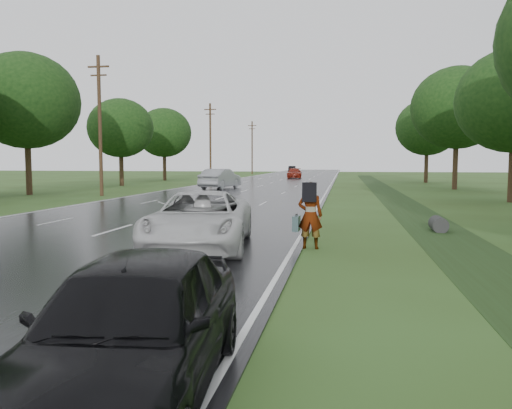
{
  "coord_description": "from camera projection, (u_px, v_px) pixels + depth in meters",
  "views": [
    {
      "loc": [
        8.15,
        -8.61,
        2.52
      ],
      "look_at": [
        5.72,
        5.1,
        1.3
      ],
      "focal_mm": 35.0,
      "sensor_mm": 36.0,
      "label": 1
    }
  ],
  "objects": [
    {
      "name": "road",
      "position": [
        268.0,
        184.0,
        54.22
      ],
      "size": [
        14.0,
        180.0,
        0.04
      ],
      "primitive_type": "cube",
      "color": "black",
      "rests_on": "ground"
    },
    {
      "name": "edge_stripe_east",
      "position": [
        331.0,
        184.0,
        53.05
      ],
      "size": [
        0.12,
        180.0,
        0.01
      ],
      "primitive_type": "cube",
      "color": "silver",
      "rests_on": "road"
    },
    {
      "name": "edge_stripe_west",
      "position": [
        208.0,
        183.0,
        55.4
      ],
      "size": [
        0.12,
        180.0,
        0.01
      ],
      "primitive_type": "cube",
      "color": "silver",
      "rests_on": "road"
    },
    {
      "name": "center_line",
      "position": [
        268.0,
        184.0,
        54.22
      ],
      "size": [
        0.12,
        180.0,
        0.01
      ],
      "primitive_type": "cube",
      "color": "silver",
      "rests_on": "road"
    },
    {
      "name": "drainage_ditch",
      "position": [
        408.0,
        208.0,
        26.43
      ],
      "size": [
        2.2,
        120.0,
        0.56
      ],
      "color": "#1F3213",
      "rests_on": "ground"
    },
    {
      "name": "utility_pole_mid",
      "position": [
        100.0,
        124.0,
        35.75
      ],
      "size": [
        1.6,
        0.26,
        10.0
      ],
      "color": "#3A2918",
      "rests_on": "ground"
    },
    {
      "name": "utility_pole_far",
      "position": [
        210.0,
        140.0,
        65.18
      ],
      "size": [
        1.6,
        0.26,
        10.0
      ],
      "color": "#3A2918",
      "rests_on": "ground"
    },
    {
      "name": "utility_pole_distant",
      "position": [
        252.0,
        147.0,
        94.61
      ],
      "size": [
        1.6,
        0.26,
        10.0
      ],
      "color": "#3A2918",
      "rests_on": "ground"
    },
    {
      "name": "tree_east_d",
      "position": [
        457.0,
        108.0,
        43.64
      ],
      "size": [
        8.0,
        8.0,
        10.76
      ],
      "color": "#3A2918",
      "rests_on": "ground"
    },
    {
      "name": "tree_east_f",
      "position": [
        427.0,
        127.0,
        57.49
      ],
      "size": [
        7.2,
        7.2,
        9.62
      ],
      "color": "#3A2918",
      "rests_on": "ground"
    },
    {
      "name": "tree_west_c",
      "position": [
        26.0,
        101.0,
        36.61
      ],
      "size": [
        7.8,
        7.8,
        10.43
      ],
      "color": "#3A2918",
      "rests_on": "ground"
    },
    {
      "name": "tree_west_d",
      "position": [
        120.0,
        128.0,
        50.3
      ],
      "size": [
        6.6,
        6.6,
        8.8
      ],
      "color": "#3A2918",
      "rests_on": "ground"
    },
    {
      "name": "tree_west_f",
      "position": [
        164.0,
        133.0,
        64.11
      ],
      "size": [
        7.0,
        7.0,
        9.29
      ],
      "color": "#3A2918",
      "rests_on": "ground"
    },
    {
      "name": "pedestrian",
      "position": [
        309.0,
        214.0,
        14.28
      ],
      "size": [
        0.87,
        0.8,
        1.93
      ],
      "rotation": [
        0.0,
        0.0,
        3.1
      ],
      "color": "#A5998C",
      "rests_on": "ground"
    },
    {
      "name": "white_pickup",
      "position": [
        200.0,
        220.0,
        14.2
      ],
      "size": [
        3.43,
        6.12,
        1.62
      ],
      "primitive_type": "imported",
      "rotation": [
        0.0,
        0.0,
        0.13
      ],
      "color": "#BDBDBD",
      "rests_on": "road"
    },
    {
      "name": "dark_sedan",
      "position": [
        133.0,
        325.0,
        5.19
      ],
      "size": [
        2.22,
        4.68,
        1.54
      ],
      "primitive_type": "imported",
      "rotation": [
        0.0,
        0.0,
        0.09
      ],
      "color": "black",
      "rests_on": "road"
    },
    {
      "name": "silver_sedan",
      "position": [
        220.0,
        179.0,
        44.38
      ],
      "size": [
        2.77,
        5.67,
        1.79
      ],
      "primitive_type": "imported",
      "rotation": [
        0.0,
        0.0,
        2.98
      ],
      "color": "gray",
      "rests_on": "road"
    },
    {
      "name": "far_car_red",
      "position": [
        294.0,
        173.0,
        72.34
      ],
      "size": [
        2.3,
        5.06,
        1.44
      ],
      "primitive_type": "imported",
      "rotation": [
        0.0,
        0.0,
        0.06
      ],
      "color": "maroon",
      "rests_on": "road"
    },
    {
      "name": "far_car_dark",
      "position": [
        292.0,
        169.0,
        106.58
      ],
      "size": [
        1.73,
        4.36,
        1.41
      ],
      "primitive_type": "imported",
      "rotation": [
        0.0,
        0.0,
        3.2
      ],
      "color": "black",
      "rests_on": "road"
    }
  ]
}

